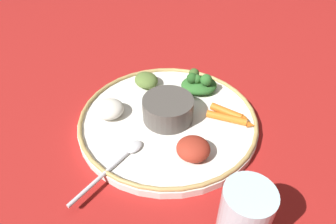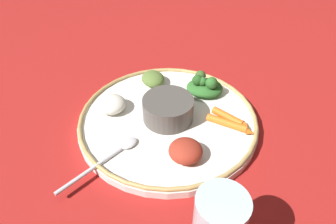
{
  "view_description": "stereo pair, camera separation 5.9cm",
  "coord_description": "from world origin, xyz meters",
  "px_view_note": "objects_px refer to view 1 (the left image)",
  "views": [
    {
      "loc": [
        -0.03,
        0.45,
        0.41
      ],
      "look_at": [
        0.0,
        0.0,
        0.03
      ],
      "focal_mm": 32.29,
      "sensor_mm": 36.0,
      "label": 1
    },
    {
      "loc": [
        -0.09,
        0.44,
        0.41
      ],
      "look_at": [
        0.0,
        0.0,
        0.03
      ],
      "focal_mm": 32.29,
      "sensor_mm": 36.0,
      "label": 2
    }
  ],
  "objects_px": {
    "drinking_glass": "(242,224)",
    "carrot_outer": "(229,113)",
    "center_bowl": "(168,108)",
    "greens_pile": "(199,83)",
    "spoon": "(119,160)",
    "carrot_near_spoon": "(230,120)"
  },
  "relations": [
    {
      "from": "drinking_glass",
      "to": "carrot_outer",
      "type": "bearing_deg",
      "value": -91.83
    },
    {
      "from": "center_bowl",
      "to": "greens_pile",
      "type": "xyz_separation_m",
      "value": [
        -0.06,
        -0.1,
        -0.01
      ]
    },
    {
      "from": "greens_pile",
      "to": "drinking_glass",
      "type": "relative_size",
      "value": 0.74
    },
    {
      "from": "spoon",
      "to": "carrot_outer",
      "type": "distance_m",
      "value": 0.24
    },
    {
      "from": "carrot_outer",
      "to": "center_bowl",
      "type": "bearing_deg",
      "value": 6.78
    },
    {
      "from": "center_bowl",
      "to": "greens_pile",
      "type": "bearing_deg",
      "value": -121.99
    },
    {
      "from": "drinking_glass",
      "to": "carrot_near_spoon",
      "type": "bearing_deg",
      "value": -91.93
    },
    {
      "from": "carrot_outer",
      "to": "drinking_glass",
      "type": "bearing_deg",
      "value": 88.17
    },
    {
      "from": "greens_pile",
      "to": "drinking_glass",
      "type": "height_order",
      "value": "drinking_glass"
    },
    {
      "from": "center_bowl",
      "to": "carrot_near_spoon",
      "type": "xyz_separation_m",
      "value": [
        -0.12,
        0.01,
        -0.02
      ]
    },
    {
      "from": "carrot_outer",
      "to": "greens_pile",
      "type": "bearing_deg",
      "value": -53.54
    },
    {
      "from": "center_bowl",
      "to": "greens_pile",
      "type": "relative_size",
      "value": 1.13
    },
    {
      "from": "carrot_near_spoon",
      "to": "drinking_glass",
      "type": "height_order",
      "value": "drinking_glass"
    },
    {
      "from": "carrot_near_spoon",
      "to": "drinking_glass",
      "type": "distance_m",
      "value": 0.23
    },
    {
      "from": "spoon",
      "to": "greens_pile",
      "type": "xyz_separation_m",
      "value": [
        -0.14,
        -0.22,
        0.01
      ]
    },
    {
      "from": "spoon",
      "to": "carrot_near_spoon",
      "type": "relative_size",
      "value": 1.57
    },
    {
      "from": "center_bowl",
      "to": "drinking_glass",
      "type": "bearing_deg",
      "value": 115.33
    },
    {
      "from": "center_bowl",
      "to": "carrot_outer",
      "type": "distance_m",
      "value": 0.12
    },
    {
      "from": "greens_pile",
      "to": "carrot_outer",
      "type": "height_order",
      "value": "greens_pile"
    },
    {
      "from": "carrot_near_spoon",
      "to": "drinking_glass",
      "type": "xyz_separation_m",
      "value": [
        0.01,
        0.23,
        0.03
      ]
    },
    {
      "from": "spoon",
      "to": "greens_pile",
      "type": "distance_m",
      "value": 0.25
    },
    {
      "from": "spoon",
      "to": "center_bowl",
      "type": "bearing_deg",
      "value": -122.2
    }
  ]
}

